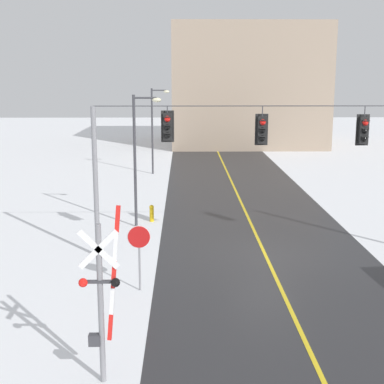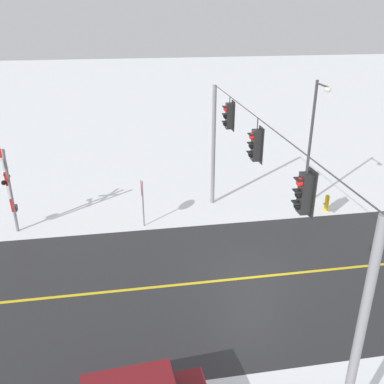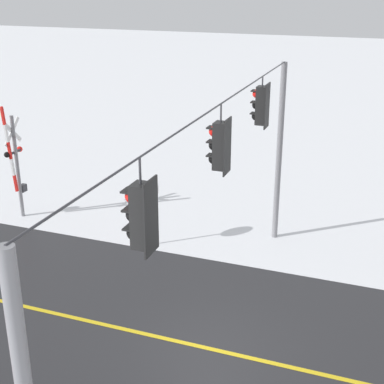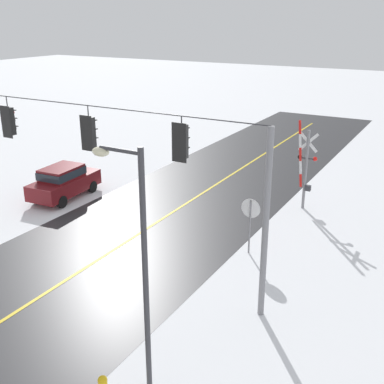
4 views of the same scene
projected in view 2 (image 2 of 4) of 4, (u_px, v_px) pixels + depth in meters
The scene contains 6 objects.
ground_plane at pixel (250, 278), 16.20m from camera, with size 160.00×160.00×0.00m, color white.
signal_span at pixel (256, 175), 14.58m from camera, with size 14.20×0.47×6.22m.
stop_sign at pixel (142, 193), 19.43m from camera, with size 0.80×0.09×2.35m.
railroad_crossing at pixel (9, 187), 18.69m from camera, with size 1.03×0.31×4.43m.
streetlamp_near at pixel (313, 135), 20.38m from camera, with size 1.39×0.28×6.50m.
fire_hydrant at pixel (327, 202), 21.45m from camera, with size 0.24×0.31×0.88m.
Camera 2 is at (12.96, -4.44, 9.53)m, focal length 39.26 mm.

